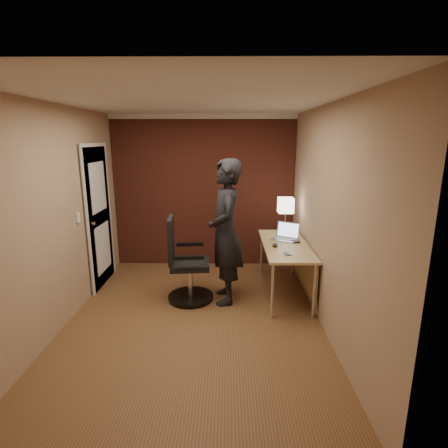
{
  "coord_description": "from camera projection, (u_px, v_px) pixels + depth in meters",
  "views": [
    {
      "loc": [
        0.4,
        -3.81,
        2.12
      ],
      "look_at": [
        0.35,
        0.55,
        1.05
      ],
      "focal_mm": 28.0,
      "sensor_mm": 36.0,
      "label": 1
    }
  ],
  "objects": [
    {
      "name": "person",
      "position": [
        226.0,
        232.0,
        4.5
      ],
      "size": [
        0.51,
        0.72,
        1.88
      ],
      "primitive_type": "imported",
      "rotation": [
        0.0,
        0.0,
        -1.48
      ],
      "color": "black",
      "rests_on": "ground"
    },
    {
      "name": "mouse",
      "position": [
        275.0,
        245.0,
        4.61
      ],
      "size": [
        0.08,
        0.11,
        0.03
      ],
      "primitive_type": "cube",
      "rotation": [
        0.0,
        0.0,
        -0.26
      ],
      "color": "black",
      "rests_on": "desk"
    },
    {
      "name": "desk",
      "position": [
        290.0,
        253.0,
        4.76
      ],
      "size": [
        0.6,
        1.5,
        0.73
      ],
      "color": "#D8BD7C",
      "rests_on": "ground"
    },
    {
      "name": "desk_lamp",
      "position": [
        286.0,
        206.0,
        5.19
      ],
      "size": [
        0.22,
        0.22,
        0.54
      ],
      "color": "silver",
      "rests_on": "desk"
    },
    {
      "name": "phone",
      "position": [
        287.0,
        254.0,
        4.3
      ],
      "size": [
        0.09,
        0.13,
        0.01
      ],
      "primitive_type": "cube",
      "rotation": [
        0.0,
        0.0,
        0.26
      ],
      "color": "black",
      "rests_on": "desk"
    },
    {
      "name": "office_chair",
      "position": [
        185.0,
        265.0,
        4.61
      ],
      "size": [
        0.61,
        0.65,
        1.11
      ],
      "color": "black",
      "rests_on": "ground"
    },
    {
      "name": "room",
      "position": [
        184.0,
        189.0,
        5.38
      ],
      "size": [
        4.0,
        4.0,
        4.0
      ],
      "color": "brown",
      "rests_on": "ground"
    },
    {
      "name": "wallet",
      "position": [
        296.0,
        242.0,
        4.8
      ],
      "size": [
        0.12,
        0.13,
        0.02
      ],
      "primitive_type": "cube",
      "rotation": [
        0.0,
        0.0,
        0.27
      ],
      "color": "black",
      "rests_on": "desk"
    },
    {
      "name": "laptop",
      "position": [
        286.0,
        235.0,
        4.94
      ],
      "size": [
        0.42,
        0.39,
        0.23
      ],
      "color": "silver",
      "rests_on": "desk"
    }
  ]
}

